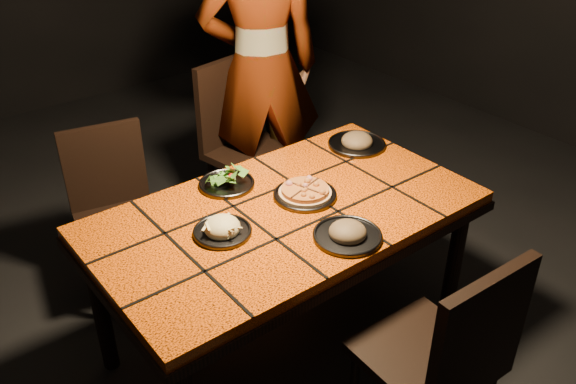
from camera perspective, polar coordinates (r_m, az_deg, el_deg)
room_shell at (r=2.22m, az=-0.31°, el=14.92°), size 6.04×7.04×3.08m
dining_table at (r=2.58m, az=-0.26°, el=-3.07°), size 1.62×0.92×0.75m
chair_near at (r=2.25m, az=14.69°, el=-14.44°), size 0.45×0.45×0.96m
chair_far_left at (r=3.16m, az=-16.01°, el=-0.92°), size 0.47×0.47×0.88m
chair_far_right at (r=3.54m, az=-4.24°, el=5.31°), size 0.54×0.54×1.01m
diner at (r=3.49m, az=-2.55°, el=11.49°), size 0.81×0.70×1.89m
plate_pizza at (r=2.61m, az=1.61°, el=-0.11°), size 0.28×0.28×0.04m
plate_pasta at (r=2.39m, az=-6.17°, el=-3.47°), size 0.23×0.23×0.08m
plate_salad at (r=2.70m, az=-5.78°, el=1.06°), size 0.25×0.25×0.07m
plate_mushroom_a at (r=2.36m, az=5.60°, el=-3.81°), size 0.27×0.27×0.09m
plate_mushroom_b at (r=3.04m, az=6.47°, el=4.73°), size 0.29×0.29×0.09m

